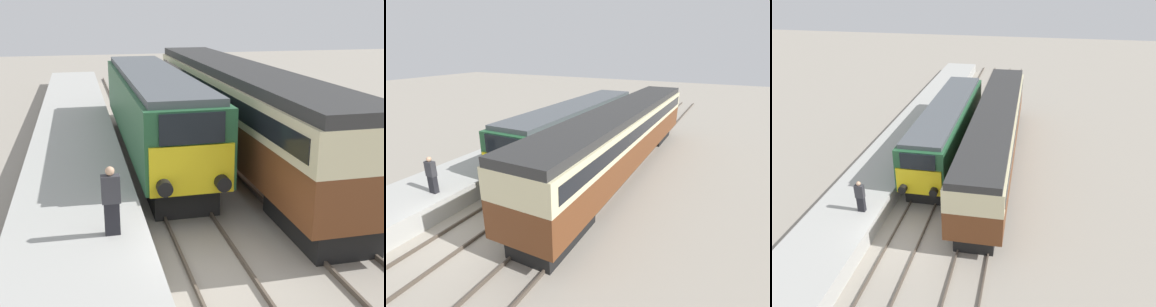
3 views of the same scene
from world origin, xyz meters
TOP-DOWN VIEW (x-y plane):
  - ground_plane at (0.00, 0.00)m, footprint 120.00×120.00m
  - platform_left at (-3.30, 8.00)m, footprint 3.50×50.00m
  - rails_near_track at (0.00, 5.00)m, footprint 1.51×60.00m
  - rails_far_track at (3.40, 5.00)m, footprint 1.50×60.00m
  - locomotive at (0.00, 9.97)m, footprint 2.70×14.52m
  - passenger_carriage at (3.40, 9.27)m, footprint 2.75×19.50m
  - person_on_platform at (-2.43, 1.00)m, footprint 0.44×0.26m

SIDE VIEW (x-z plane):
  - ground_plane at x=0.00m, z-range 0.00..0.00m
  - rails_near_track at x=0.00m, z-range 0.00..0.14m
  - rails_far_track at x=3.40m, z-range 0.00..0.14m
  - platform_left at x=-3.30m, z-range 0.00..0.95m
  - person_on_platform at x=-2.43m, z-range 0.95..2.65m
  - locomotive at x=0.00m, z-range 0.23..3.93m
  - passenger_carriage at x=3.40m, z-range 0.43..4.37m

